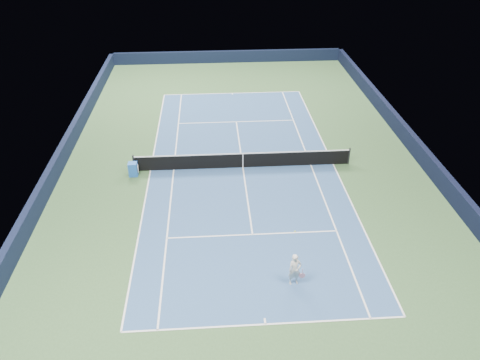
{
  "coord_description": "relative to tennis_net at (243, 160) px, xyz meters",
  "views": [
    {
      "loc": [
        -1.81,
        -24.02,
        14.24
      ],
      "look_at": [
        -0.37,
        -3.0,
        1.0
      ],
      "focal_mm": 35.0,
      "sensor_mm": 36.0,
      "label": 1
    }
  ],
  "objects": [
    {
      "name": "court_surface",
      "position": [
        0.0,
        0.0,
        -0.5
      ],
      "size": [
        10.97,
        23.77,
        0.01
      ],
      "primitive_type": "cube",
      "color": "#2C4D7D",
      "rests_on": "ground"
    },
    {
      "name": "baseline_far",
      "position": [
        0.0,
        11.88,
        -0.5
      ],
      "size": [
        10.97,
        0.08,
        0.0
      ],
      "primitive_type": "cube",
      "color": "white",
      "rests_on": "ground"
    },
    {
      "name": "baseline_near",
      "position": [
        0.0,
        -11.88,
        -0.5
      ],
      "size": [
        10.97,
        0.08,
        0.0
      ],
      "primitive_type": "cube",
      "color": "white",
      "rests_on": "ground"
    },
    {
      "name": "sideline_singles_right",
      "position": [
        4.12,
        0.0,
        -0.5
      ],
      "size": [
        0.08,
        23.77,
        0.0
      ],
      "primitive_type": "cube",
      "color": "white",
      "rests_on": "ground"
    },
    {
      "name": "service_line_near",
      "position": [
        0.0,
        -6.4,
        -0.5
      ],
      "size": [
        8.23,
        0.08,
        0.0
      ],
      "primitive_type": "cube",
      "color": "white",
      "rests_on": "ground"
    },
    {
      "name": "wall_far",
      "position": [
        0.0,
        19.82,
        0.05
      ],
      "size": [
        22.0,
        0.35,
        1.1
      ],
      "primitive_type": "cube",
      "color": "black",
      "rests_on": "ground"
    },
    {
      "name": "tennis_player",
      "position": [
        1.45,
        -9.77,
        0.25
      ],
      "size": [
        0.76,
        1.26,
        2.02
      ],
      "color": "silver",
      "rests_on": "ground"
    },
    {
      "name": "wall_right",
      "position": [
        10.82,
        0.0,
        0.05
      ],
      "size": [
        0.35,
        40.0,
        1.1
      ],
      "primitive_type": "cube",
      "color": "black",
      "rests_on": "ground"
    },
    {
      "name": "center_mark_far",
      "position": [
        0.0,
        11.73,
        -0.5
      ],
      "size": [
        0.08,
        0.3,
        0.0
      ],
      "primitive_type": "cube",
      "color": "white",
      "rests_on": "ground"
    },
    {
      "name": "tennis_net",
      "position": [
        0.0,
        0.0,
        0.0
      ],
      "size": [
        12.9,
        0.1,
        1.07
      ],
      "color": "black",
      "rests_on": "ground"
    },
    {
      "name": "ground",
      "position": [
        0.0,
        0.0,
        -0.5
      ],
      "size": [
        40.0,
        40.0,
        0.0
      ],
      "primitive_type": "plane",
      "color": "#32522D",
      "rests_on": "ground"
    },
    {
      "name": "wall_left",
      "position": [
        -10.82,
        0.0,
        0.05
      ],
      "size": [
        0.35,
        40.0,
        1.1
      ],
      "primitive_type": "cube",
      "color": "#101832",
      "rests_on": "ground"
    },
    {
      "name": "sponsor_cube",
      "position": [
        -6.4,
        -0.48,
        -0.09
      ],
      "size": [
        0.57,
        0.46,
        0.83
      ],
      "color": "blue",
      "rests_on": "ground"
    },
    {
      "name": "sideline_doubles_left",
      "position": [
        -5.49,
        0.0,
        -0.5
      ],
      "size": [
        0.08,
        23.77,
        0.0
      ],
      "primitive_type": "cube",
      "color": "white",
      "rests_on": "ground"
    },
    {
      "name": "center_service_line",
      "position": [
        0.0,
        0.0,
        -0.5
      ],
      "size": [
        0.08,
        12.8,
        0.0
      ],
      "primitive_type": "cube",
      "color": "white",
      "rests_on": "ground"
    },
    {
      "name": "sideline_doubles_right",
      "position": [
        5.49,
        0.0,
        -0.5
      ],
      "size": [
        0.08,
        23.77,
        0.0
      ],
      "primitive_type": "cube",
      "color": "white",
      "rests_on": "ground"
    },
    {
      "name": "sideline_singles_left",
      "position": [
        -4.12,
        0.0,
        -0.5
      ],
      "size": [
        0.08,
        23.77,
        0.0
      ],
      "primitive_type": "cube",
      "color": "white",
      "rests_on": "ground"
    },
    {
      "name": "service_line_far",
      "position": [
        0.0,
        6.4,
        -0.5
      ],
      "size": [
        8.23,
        0.08,
        0.0
      ],
      "primitive_type": "cube",
      "color": "white",
      "rests_on": "ground"
    },
    {
      "name": "center_mark_near",
      "position": [
        0.0,
        -11.73,
        -0.5
      ],
      "size": [
        0.08,
        0.3,
        0.0
      ],
      "primitive_type": "cube",
      "color": "white",
      "rests_on": "ground"
    }
  ]
}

